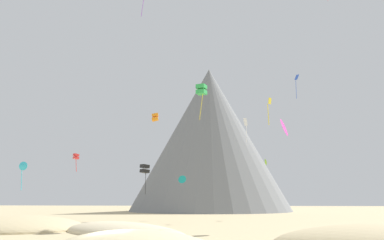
% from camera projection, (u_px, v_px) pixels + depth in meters
% --- Properties ---
extents(dune_foreground_left, '(21.90, 21.05, 2.79)m').
position_uv_depth(dune_foreground_left, '(121.00, 234.00, 46.75)').
color(dune_foreground_left, beige).
rests_on(dune_foreground_left, ground_plane).
extents(dune_midground, '(21.95, 21.54, 3.64)m').
position_uv_depth(dune_midground, '(16.00, 230.00, 53.83)').
color(dune_midground, '#C6B284').
rests_on(dune_midground, ground_plane).
extents(bush_scatter_east, '(1.86, 1.86, 0.74)m').
position_uv_depth(bush_scatter_east, '(185.00, 240.00, 36.58)').
color(bush_scatter_east, '#668C4C').
rests_on(bush_scatter_east, ground_plane).
extents(bush_ridge_crest, '(3.52, 3.52, 0.75)m').
position_uv_depth(bush_ridge_crest, '(104.00, 236.00, 40.94)').
color(bush_ridge_crest, '#477238').
rests_on(bush_ridge_crest, ground_plane).
extents(rock_massif, '(55.92, 55.92, 46.74)m').
position_uv_depth(rock_massif, '(208.00, 144.00, 133.01)').
color(rock_massif, slate).
rests_on(rock_massif, ground_plane).
extents(kite_white_mid, '(0.83, 0.61, 5.57)m').
position_uv_depth(kite_white_mid, '(246.00, 126.00, 82.03)').
color(kite_white_mid, white).
extents(kite_magenta_low, '(1.76, 2.65, 2.39)m').
position_uv_depth(kite_magenta_low, '(283.00, 128.00, 54.63)').
color(kite_magenta_low, '#D1339E').
extents(kite_black_low, '(1.99, 1.98, 5.58)m').
position_uv_depth(kite_black_low, '(145.00, 169.00, 77.29)').
color(kite_black_low, black).
extents(kite_orange_mid, '(1.35, 1.28, 1.50)m').
position_uv_depth(kite_orange_mid, '(155.00, 117.00, 75.64)').
color(kite_orange_mid, orange).
extents(kite_blue_high, '(0.87, 0.92, 5.26)m').
position_uv_depth(kite_blue_high, '(297.00, 81.00, 85.21)').
color(kite_blue_high, blue).
extents(kite_red_low, '(1.19, 1.19, 3.15)m').
position_uv_depth(kite_red_low, '(76.00, 157.00, 72.14)').
color(kite_red_low, red).
extents(kite_lime_low, '(0.66, 1.27, 1.22)m').
position_uv_depth(kite_lime_low, '(265.00, 162.00, 81.53)').
color(kite_lime_low, '#8CD133').
extents(kite_cyan_low, '(1.21, 0.22, 3.92)m').
position_uv_depth(kite_cyan_low, '(23.00, 167.00, 56.09)').
color(kite_cyan_low, '#33BCDB').
extents(kite_yellow_mid, '(0.57, 0.74, 3.49)m').
position_uv_depth(kite_yellow_mid, '(269.00, 106.00, 51.80)').
color(kite_yellow_mid, yellow).
extents(kite_green_mid, '(1.73, 1.73, 5.44)m').
position_uv_depth(kite_green_mid, '(201.00, 90.00, 62.85)').
color(kite_green_mid, green).
extents(kite_teal_low, '(1.71, 1.06, 1.59)m').
position_uv_depth(kite_teal_low, '(182.00, 180.00, 78.76)').
color(kite_teal_low, teal).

